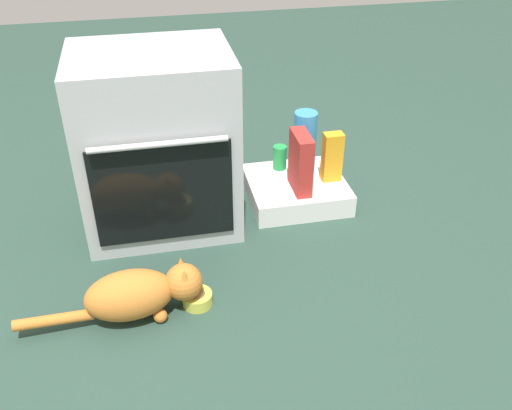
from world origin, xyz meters
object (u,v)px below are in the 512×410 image
food_bowl (197,298)px  water_bottle (305,142)px  pantry_cabinet (296,190)px  juice_carton (332,157)px  cat (139,293)px  cereal_box (301,163)px  soda_can (280,157)px  oven (157,143)px

food_bowl → water_bottle: (0.62, 0.74, 0.23)m
water_bottle → pantry_cabinet: bearing=-121.9°
juice_carton → pantry_cabinet: bearing=172.2°
cat → water_bottle: 1.13m
cereal_box → food_bowl: bearing=-134.6°
soda_can → water_bottle: bearing=-14.8°
pantry_cabinet → juice_carton: (0.16, -0.02, 0.17)m
food_bowl → cat: bearing=-175.5°
pantry_cabinet → soda_can: soda_can is taller
oven → water_bottle: size_ratio=2.61×
food_bowl → water_bottle: water_bottle is taller
oven → pantry_cabinet: size_ratio=1.71×
cat → water_bottle: water_bottle is taller
water_bottle → cat: bearing=-137.8°
soda_can → cereal_box: bearing=-78.0°
food_bowl → juice_carton: size_ratio=0.47×
food_bowl → juice_carton: (0.72, 0.61, 0.20)m
food_bowl → cat: cat is taller
soda_can → water_bottle: size_ratio=0.40×
oven → food_bowl: oven is taller
water_bottle → soda_can: bearing=165.2°
cereal_box → pantry_cabinet: bearing=85.1°
food_bowl → cereal_box: (0.55, 0.56, 0.22)m
cereal_box → water_bottle: (0.07, 0.18, 0.01)m
cat → water_bottle: size_ratio=2.25×
cat → juice_carton: 1.13m
oven → cat: oven is taller
oven → water_bottle: bearing=11.2°
pantry_cabinet → food_bowl: 0.85m
food_bowl → soda_can: (0.51, 0.77, 0.14)m
cat → soda_can: soda_can is taller
food_bowl → juice_carton: juice_carton is taller
juice_carton → cereal_box: bearing=-161.5°
cat → juice_carton: size_ratio=2.81×
food_bowl → water_bottle: bearing=49.9°
soda_can → pantry_cabinet: bearing=-68.6°
pantry_cabinet → cat: size_ratio=0.68×
food_bowl → soda_can: soda_can is taller
cat → cereal_box: 0.96m
cereal_box → soda_can: cereal_box is taller
pantry_cabinet → cat: bearing=-139.6°
water_bottle → juice_carton: water_bottle is taller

